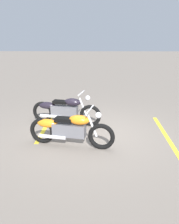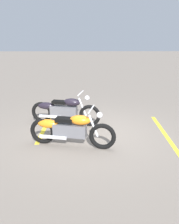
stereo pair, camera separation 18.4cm
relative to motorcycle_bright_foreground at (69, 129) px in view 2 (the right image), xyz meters
name	(u,v)px [view 2 (the right image)]	position (x,y,z in m)	size (l,w,h in m)	color
ground_plane	(92,134)	(0.57, 0.79, -0.46)	(60.00, 60.00, 0.00)	slate
motorcycle_bright_foreground	(69,129)	(0.00, 0.00, 0.00)	(2.20, 0.74, 1.04)	black
motorcycle_dark_foreground	(63,110)	(-0.29, 1.61, 0.00)	(2.20, 0.74, 1.04)	black
parking_stripe_near	(47,123)	(-0.83, 1.68, -0.46)	(3.20, 0.12, 0.01)	yellow
parking_stripe_mid	(166,136)	(2.66, 0.62, -0.46)	(3.20, 0.12, 0.01)	yellow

